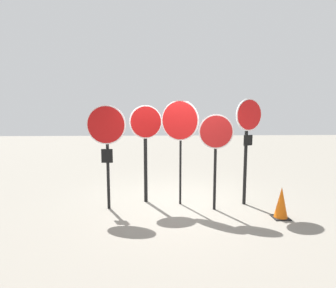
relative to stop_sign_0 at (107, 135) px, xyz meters
name	(u,v)px	position (x,y,z in m)	size (l,w,h in m)	color
ground_plane	(176,206)	(1.59, 0.15, -1.75)	(40.00, 40.00, 0.00)	gray
stop_sign_0	(107,135)	(0.00, 0.00, 0.00)	(0.89, 0.14, 2.41)	black
stop_sign_1	(146,135)	(0.86, 0.46, -0.06)	(0.79, 0.26, 2.42)	black
stop_sign_2	(180,125)	(1.68, 0.24, 0.19)	(0.85, 0.49, 2.53)	black
stop_sign_3	(216,140)	(2.45, -0.16, -0.12)	(0.77, 0.17, 2.20)	black
stop_sign_4	(248,131)	(3.29, 0.18, 0.07)	(0.71, 0.33, 2.57)	black
traffic_cone_0	(281,203)	(3.77, -0.68, -1.41)	(0.34, 0.34, 0.68)	black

